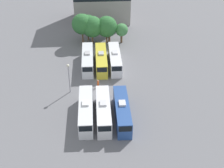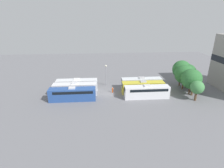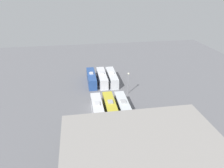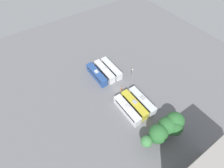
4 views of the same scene
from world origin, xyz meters
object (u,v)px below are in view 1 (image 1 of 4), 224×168
(bus_4, at_px, (101,59))
(tree_3, at_px, (107,27))
(worker_person, at_px, (98,83))
(light_pole, at_px, (69,73))
(tree_1, at_px, (88,23))
(bus_3, at_px, (88,59))
(tree_2, at_px, (92,27))
(bus_5, at_px, (115,59))
(bus_0, at_px, (86,110))
(bus_2, at_px, (122,110))
(tree_5, at_px, (122,30))
(tree_0, at_px, (82,24))
(bus_1, at_px, (103,110))
(tree_4, at_px, (109,28))

(bus_4, height_order, tree_3, tree_3)
(worker_person, distance_m, light_pole, 7.07)
(tree_1, bearing_deg, worker_person, -84.76)
(bus_3, xyz_separation_m, tree_2, (1.24, 12.05, 2.80))
(bus_5, bearing_deg, bus_0, -109.39)
(bus_0, distance_m, bus_2, 6.54)
(bus_4, distance_m, light_pole, 12.36)
(bus_3, relative_size, tree_5, 2.20)
(bus_4, bearing_deg, tree_2, 98.69)
(tree_0, relative_size, tree_2, 1.08)
(bus_4, bearing_deg, tree_1, 102.21)
(tree_0, distance_m, tree_1, 2.03)
(tree_1, distance_m, tree_3, 5.11)
(bus_0, bearing_deg, tree_1, 89.34)
(bus_4, distance_m, tree_2, 12.83)
(worker_person, bearing_deg, tree_1, 95.24)
(tree_0, distance_m, tree_5, 10.36)
(bus_0, xyz_separation_m, tree_2, (1.50, 30.82, 2.80))
(tree_1, bearing_deg, tree_2, -54.41)
(bus_4, bearing_deg, light_pole, -124.04)
(bus_1, relative_size, light_pole, 1.79)
(worker_person, height_order, tree_0, tree_0)
(light_pole, bearing_deg, worker_person, 15.28)
(bus_4, relative_size, tree_5, 2.20)
(bus_3, xyz_separation_m, bus_4, (3.13, -0.33, 0.00))
(tree_1, xyz_separation_m, tree_4, (5.57, -1.08, -1.03))
(light_pole, distance_m, tree_1, 24.23)
(bus_0, bearing_deg, tree_3, 80.37)
(bus_5, height_order, tree_3, tree_3)
(tree_5, bearing_deg, tree_4, 166.83)
(tree_4, bearing_deg, tree_0, -177.63)
(bus_3, bearing_deg, light_pole, -109.28)
(tree_2, distance_m, tree_5, 7.70)
(bus_4, xyz_separation_m, tree_5, (5.74, 12.14, 1.79))
(bus_3, distance_m, bus_5, 6.31)
(bus_2, distance_m, worker_person, 11.31)
(tree_5, bearing_deg, tree_0, 177.44)
(tree_2, xyz_separation_m, tree_4, (4.44, 0.50, -0.73))
(tree_0, bearing_deg, bus_4, -70.50)
(bus_1, xyz_separation_m, bus_2, (3.37, -0.24, 0.00))
(bus_1, distance_m, bus_3, 19.20)
(bus_2, xyz_separation_m, light_pole, (-9.87, 8.91, 2.76))
(bus_2, height_order, bus_4, same)
(tree_0, xyz_separation_m, tree_2, (2.57, -0.21, -0.71))
(bus_0, bearing_deg, worker_person, 76.42)
(bus_3, height_order, worker_person, bus_3)
(bus_4, distance_m, worker_person, 8.52)
(bus_4, bearing_deg, tree_5, 64.68)
(worker_person, relative_size, light_pole, 0.25)
(bus_0, xyz_separation_m, worker_person, (2.42, 10.03, -1.01))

